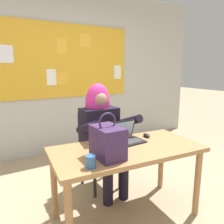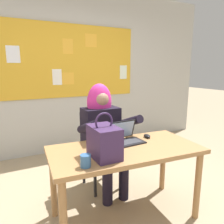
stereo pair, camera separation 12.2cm
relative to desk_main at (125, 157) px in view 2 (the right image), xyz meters
name	(u,v)px [view 2 (the right image)]	position (x,y,z in m)	size (l,w,h in m)	color
ground_plane	(132,216)	(0.06, -0.03, -0.62)	(24.00, 24.00, 0.00)	tan
wall_back_bulletin	(68,70)	(0.06, 2.03, 0.78)	(5.63, 2.22, 2.77)	#B2B2AD
desk_main	(125,157)	(0.00, 0.00, 0.00)	(1.44, 0.78, 0.71)	#A37547
chair_at_desk	(99,144)	(0.03, 0.70, -0.11)	(0.44, 0.44, 0.91)	black
person_costumed	(103,129)	(0.03, 0.57, 0.13)	(0.59, 0.61, 1.26)	black
laptop	(125,137)	(0.08, 0.15, 0.14)	(0.33, 0.27, 0.20)	black
computer_mouse	(147,136)	(0.36, 0.15, 0.11)	(0.06, 0.10, 0.03)	black
handbag	(104,142)	(-0.26, -0.10, 0.23)	(0.20, 0.30, 0.38)	#38234C
coffee_mug	(85,161)	(-0.46, -0.20, 0.14)	(0.08, 0.08, 0.10)	#336099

